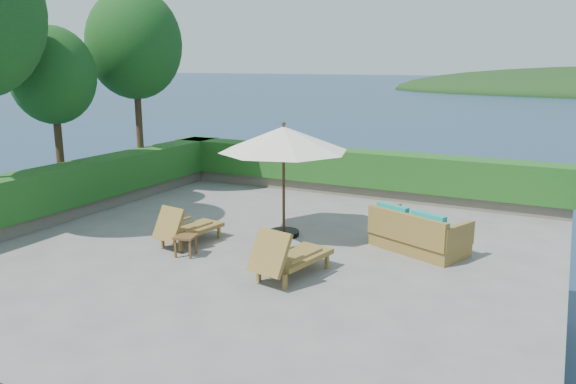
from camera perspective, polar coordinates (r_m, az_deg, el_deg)
The scene contains 14 objects.
ground at distance 12.16m, azimuth -2.98°, elevation -5.66°, with size 12.00×12.00×0.00m, color gray.
foundation at distance 12.74m, azimuth -2.90°, elevation -12.29°, with size 12.00×12.00×3.00m, color #5F584B.
ocean at distance 13.42m, azimuth -2.83°, elevation -17.89°, with size 600.00×600.00×0.00m, color #18334C.
planter_wall_far at distance 17.01m, azimuth 6.44°, elevation 0.34°, with size 12.00×0.60×0.36m, color gray.
planter_wall_left at distance 15.57m, azimuth -21.18°, elevation -1.67°, with size 0.60×12.00×0.36m, color gray.
hedge_far at distance 16.88m, azimuth 6.49°, elevation 2.56°, with size 12.40×0.90×1.00m, color #144815.
hedge_left at distance 15.42m, azimuth -21.38°, elevation 0.74°, with size 0.90×12.40×1.00m, color #144815.
tree_mid at distance 16.05m, azimuth -22.79°, elevation 10.81°, with size 2.20×2.20×4.83m.
tree_far at distance 17.67m, azimuth -15.34°, elevation 14.24°, with size 2.80×2.80×6.03m.
patio_umbrella at distance 12.49m, azimuth -0.45°, elevation 5.29°, with size 3.26×3.26×2.62m.
lounge_left at distance 12.47m, azimuth -10.31°, elevation -3.54°, with size 0.89×1.67×0.92m.
lounge_right at distance 10.39m, azimuth 0.07°, elevation -6.49°, with size 1.04×1.86×1.01m.
side_table at distance 11.74m, azimuth -10.38°, elevation -4.73°, with size 0.50×0.50×0.43m.
wicker_loveseat at distance 12.11m, azimuth 13.00°, elevation -4.20°, with size 2.20×1.69×0.97m.
Camera 1 is at (5.77, -9.97, 3.90)m, focal length 35.00 mm.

